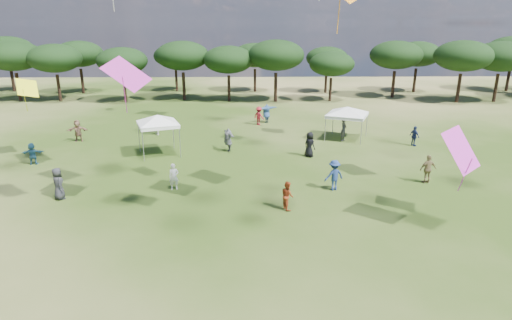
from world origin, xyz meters
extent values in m
cylinder|color=black|center=(-29.06, 45.29, 1.75)|extent=(0.40, 0.40, 3.49)
ellipsoid|color=black|center=(-29.06, 45.29, 5.59)|extent=(6.79, 6.79, 3.66)
cylinder|color=black|center=(-23.92, 45.02, 1.66)|extent=(0.38, 0.38, 3.32)
ellipsoid|color=black|center=(-23.92, 45.02, 5.31)|extent=(6.44, 6.44, 3.47)
cylinder|color=black|center=(-15.51, 44.30, 1.57)|extent=(0.36, 0.36, 3.14)
ellipsoid|color=black|center=(-15.51, 44.30, 5.03)|extent=(6.11, 6.11, 3.29)
cylinder|color=black|center=(-8.39, 45.81, 1.73)|extent=(0.40, 0.40, 3.46)
ellipsoid|color=black|center=(-8.39, 45.81, 5.54)|extent=(6.73, 6.73, 3.63)
cylinder|color=black|center=(-2.58, 44.63, 1.61)|extent=(0.37, 0.37, 3.21)
ellipsoid|color=black|center=(-2.58, 44.63, 5.14)|extent=(6.24, 6.24, 3.36)
cylinder|color=black|center=(3.26, 44.18, 1.78)|extent=(0.41, 0.41, 3.56)
ellipsoid|color=black|center=(3.26, 44.18, 5.69)|extent=(6.91, 6.91, 3.73)
cylinder|color=black|center=(10.19, 44.51, 1.44)|extent=(0.33, 0.33, 2.88)
ellipsoid|color=black|center=(10.19, 44.51, 4.61)|extent=(5.60, 5.60, 3.02)
cylinder|color=black|center=(18.96, 46.98, 1.72)|extent=(0.39, 0.39, 3.44)
ellipsoid|color=black|center=(18.96, 46.98, 5.51)|extent=(6.69, 6.69, 3.60)
cylinder|color=black|center=(25.77, 43.05, 1.77)|extent=(0.40, 0.40, 3.53)
ellipsoid|color=black|center=(25.77, 43.05, 5.65)|extent=(6.86, 6.86, 3.70)
cylinder|color=black|center=(30.65, 43.46, 1.73)|extent=(0.40, 0.40, 3.47)
ellipsoid|color=black|center=(30.65, 43.46, 5.55)|extent=(6.74, 6.74, 3.63)
cylinder|color=black|center=(-34.09, 53.56, 1.81)|extent=(0.41, 0.41, 3.62)
ellipsoid|color=black|center=(-34.09, 53.56, 5.80)|extent=(7.03, 7.03, 3.79)
cylinder|color=black|center=(-23.40, 51.57, 1.68)|extent=(0.39, 0.39, 3.37)
ellipsoid|color=black|center=(-23.40, 51.57, 5.39)|extent=(6.54, 6.54, 3.53)
cylinder|color=black|center=(-10.52, 53.31, 1.56)|extent=(0.36, 0.36, 3.11)
ellipsoid|color=black|center=(-10.52, 53.31, 4.98)|extent=(6.05, 6.05, 3.26)
cylinder|color=black|center=(0.83, 52.52, 1.60)|extent=(0.37, 0.37, 3.20)
ellipsoid|color=black|center=(0.83, 52.52, 5.12)|extent=(6.21, 6.21, 3.35)
cylinder|color=black|center=(10.82, 51.34, 1.50)|extent=(0.34, 0.34, 2.99)
ellipsoid|color=black|center=(10.82, 51.34, 4.79)|extent=(5.81, 5.81, 3.13)
cylinder|color=black|center=(23.62, 51.75, 1.66)|extent=(0.38, 0.38, 3.31)
ellipsoid|color=black|center=(23.62, 51.75, 5.30)|extent=(6.43, 6.43, 3.47)
cylinder|color=black|center=(37.30, 52.12, 1.82)|extent=(0.42, 0.42, 3.64)
cylinder|color=gray|center=(-7.67, 19.98, 1.17)|extent=(0.06, 0.06, 2.34)
cylinder|color=gray|center=(-5.21, 20.86, 1.17)|extent=(0.06, 0.06, 2.34)
cylinder|color=gray|center=(-8.56, 22.45, 1.17)|extent=(0.06, 0.06, 2.34)
cylinder|color=gray|center=(-6.09, 23.33, 1.17)|extent=(0.06, 0.06, 2.34)
cube|color=white|center=(-6.88, 21.65, 2.29)|extent=(3.55, 3.55, 0.25)
pyramid|color=white|center=(-6.88, 21.65, 3.02)|extent=(5.33, 5.33, 0.60)
cylinder|color=gray|center=(6.16, 25.12, 1.05)|extent=(0.06, 0.06, 2.10)
cylinder|color=gray|center=(8.87, 23.95, 1.05)|extent=(0.06, 0.06, 2.10)
cylinder|color=gray|center=(7.33, 27.83, 1.05)|extent=(0.06, 0.06, 2.10)
cylinder|color=gray|center=(10.03, 26.66, 1.05)|extent=(0.06, 0.06, 2.10)
cube|color=white|center=(8.10, 25.89, 2.05)|extent=(4.08, 4.08, 0.25)
pyramid|color=white|center=(8.10, 25.89, 2.77)|extent=(5.81, 5.81, 0.60)
imported|color=white|center=(-4.64, 14.53, 0.78)|extent=(0.64, 0.49, 1.57)
imported|color=#343339|center=(7.74, 25.32, 0.96)|extent=(0.78, 0.84, 1.92)
imported|color=navy|center=(4.78, 14.22, 0.92)|extent=(1.35, 1.05, 1.84)
imported|color=black|center=(4.27, 20.85, 0.93)|extent=(1.04, 1.07, 1.86)
imported|color=white|center=(-8.30, 27.54, 0.77)|extent=(0.82, 0.91, 1.54)
imported|color=navy|center=(1.60, 32.23, 0.94)|extent=(2.33, 1.62, 1.87)
imported|color=#46474B|center=(-1.77, 22.34, 0.90)|extent=(1.28, 2.30, 1.81)
imported|color=olive|center=(10.76, 15.26, 0.90)|extent=(1.12, 0.64, 1.80)
imported|color=maroon|center=(0.83, 31.22, 0.90)|extent=(1.30, 1.27, 1.79)
imported|color=#151F4B|center=(13.06, 23.57, 0.81)|extent=(0.75, 1.02, 1.61)
imported|color=#265773|center=(-15.24, 19.45, 0.78)|extent=(1.50, 0.75, 1.55)
imported|color=#A73E1B|center=(1.80, 11.54, 0.77)|extent=(0.80, 0.90, 1.55)
imported|color=#2A2B2E|center=(-10.83, 13.18, 0.91)|extent=(1.01, 1.06, 1.83)
imported|color=brown|center=(-14.36, 25.50, 0.91)|extent=(1.76, 0.81, 1.82)
plane|color=#AC2B90|center=(-5.91, 11.06, 7.16)|extent=(2.36, 2.03, 1.69)
plane|color=#EDF619|center=(-15.40, 20.49, 5.19)|extent=(1.97, 2.21, 1.35)
plane|color=#CC33B6|center=(9.29, 8.93, 4.00)|extent=(2.51, 2.13, 1.93)
camera|label=1|loc=(-0.28, -9.24, 9.41)|focal=30.00mm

